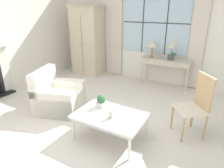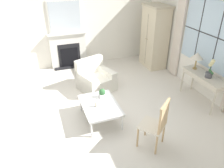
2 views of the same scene
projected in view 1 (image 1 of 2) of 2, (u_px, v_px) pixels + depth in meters
ground_plane at (92, 132)px, 3.44m from camera, size 14.00×14.00×0.00m
wall_back_windowed at (155, 31)px, 5.38m from camera, size 7.20×0.14×2.80m
wall_left at (1, 34)px, 4.81m from camera, size 0.06×7.20×2.80m
armoire at (88, 41)px, 6.13m from camera, size 0.98×0.64×2.05m
console_table at (166, 62)px, 5.19m from camera, size 1.26×0.43×0.75m
table_lamp at (152, 44)px, 5.22m from camera, size 0.32×0.32×0.45m
potted_orchid at (171, 52)px, 5.04m from camera, size 0.21×0.17×0.48m
armchair_upholstered at (59, 97)px, 4.10m from camera, size 1.06×1.08×0.85m
side_chair_wooden at (197, 102)px, 3.18m from camera, size 0.62×0.62×1.04m
coffee_table at (111, 116)px, 3.17m from camera, size 1.09×0.78×0.43m
potted_plant_small at (101, 101)px, 3.35m from camera, size 0.15×0.15×0.22m
pillar_candle at (111, 114)px, 3.02m from camera, size 0.10×0.10×0.14m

